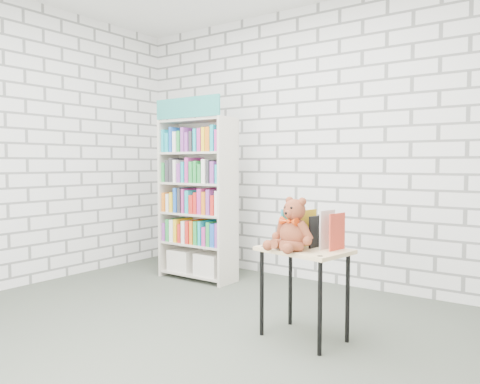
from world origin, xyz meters
The scene contains 6 objects.
ground centered at (0.00, 0.00, 0.00)m, with size 4.50×4.50×0.00m, color #41483C.
room_shell centered at (0.00, 0.00, 1.78)m, with size 4.52×4.02×2.81m.
bookshelf centered at (-1.03, 1.36, 0.85)m, with size 0.83×0.32×1.86m.
display_table centered at (0.66, 0.50, 0.54)m, with size 0.64×0.50×0.63m.
table_books centered at (0.67, 0.60, 0.75)m, with size 0.43×0.25×0.24m.
teddy_bear centered at (0.61, 0.41, 0.77)m, with size 0.32×0.31×0.35m.
Camera 1 is at (2.14, -2.32, 1.20)m, focal length 35.00 mm.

